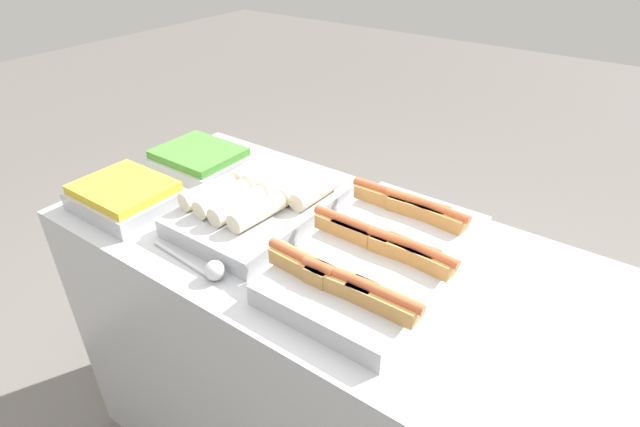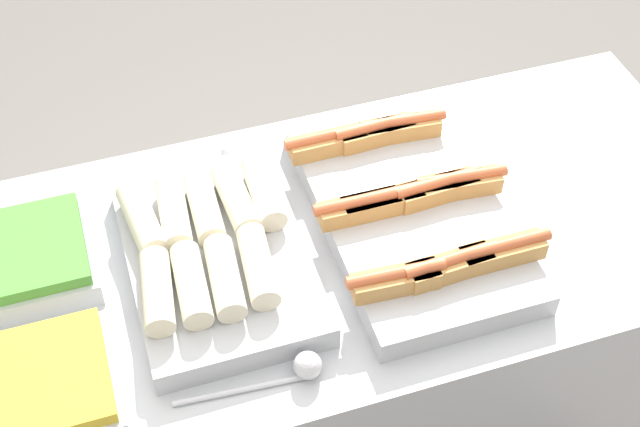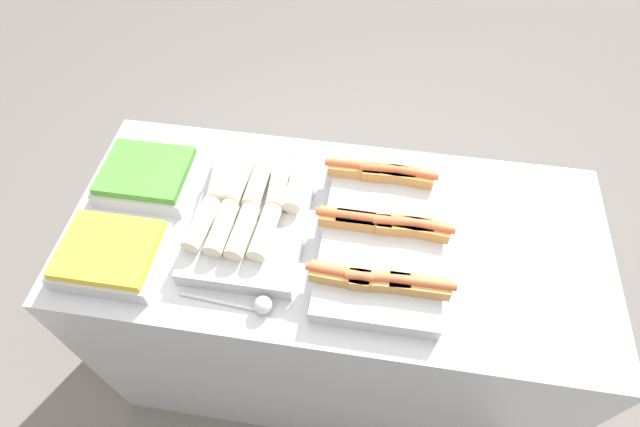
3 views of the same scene
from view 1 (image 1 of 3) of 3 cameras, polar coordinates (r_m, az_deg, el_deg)
The scene contains 7 objects.
counter at distance 1.53m, azimuth 1.44°, elevation -17.45°, with size 1.51×0.68×0.89m.
tray_hotdogs at distance 1.16m, azimuth 6.93°, elevation -4.40°, with size 0.37×0.56×0.10m.
tray_wraps at distance 1.33m, azimuth -6.71°, elevation 1.27°, with size 0.31×0.45×0.10m.
tray_side_front at distance 1.47m, azimuth -21.34°, elevation 1.86°, with size 0.27×0.22×0.07m.
tray_side_back at distance 1.60m, azimuth -13.57°, elevation 5.88°, with size 0.27×0.22×0.07m.
serving_spoon_near at distance 1.15m, azimuth -12.61°, elevation -6.14°, with size 0.24×0.05×0.05m.
serving_spoon_far at distance 1.48m, azimuth 2.06°, elevation 3.78°, with size 0.25×0.05×0.05m.
Camera 1 is at (0.55, -0.83, 1.61)m, focal length 28.00 mm.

